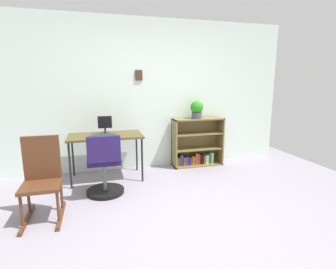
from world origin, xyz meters
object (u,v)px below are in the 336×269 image
Objects in this scene: potted_plant_on_shelf at (197,109)px; monitor at (105,125)px; bookshelf_low at (196,144)px; desk at (106,138)px; rocking_chair at (42,178)px; office_chair at (104,169)px; keyboard at (103,135)px.

monitor is at bearing -174.52° from potted_plant_on_shelf.
bookshelf_low is 0.67m from potted_plant_on_shelf.
desk is 1.21× the size of rocking_chair.
bookshelf_low is at bearing 7.35° from monitor.
desk is at bearing 85.01° from office_chair.
office_chair is 2.00m from potted_plant_on_shelf.
keyboard is 1.20× the size of potted_plant_on_shelf.
bookshelf_low is 2.91× the size of potted_plant_on_shelf.
keyboard is 1.71m from potted_plant_on_shelf.
rocking_chair is 2.74m from bookshelf_low.
desk is 0.10m from keyboard.
keyboard is 1.22m from rocking_chair.
desk is at bearing -169.96° from bookshelf_low.
rocking_chair reaches higher than bookshelf_low.
rocking_chair is 1.01× the size of bookshelf_low.
bookshelf_low reaches higher than desk.
bookshelf_low is at bearing 28.32° from office_chair.
office_chair is 0.93× the size of rocking_chair.
office_chair is at bearing -151.68° from bookshelf_low.
bookshelf_low reaches higher than office_chair.
potted_plant_on_shelf is (-0.03, -0.06, 0.67)m from bookshelf_low.
monitor is 0.33× the size of office_chair.
monitor is 0.85m from office_chair.
monitor reaches higher than office_chair.
potted_plant_on_shelf is at bearing 27.24° from office_chair.
rocking_chair is at bearing -124.68° from monitor.
desk is 3.55× the size of potted_plant_on_shelf.
potted_plant_on_shelf is at bearing 27.86° from rocking_chair.
office_chair is (-0.06, -0.71, -0.48)m from monitor.
rocking_chair is 2.75m from potted_plant_on_shelf.
potted_plant_on_shelf reaches higher than rocking_chair.
potted_plant_on_shelf is at bearing 5.48° from monitor.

